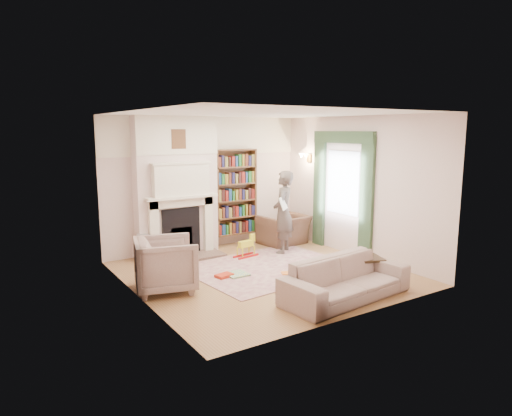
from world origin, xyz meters
TOP-DOWN VIEW (x-y plane):
  - floor at (0.00, 0.00)m, footprint 4.50×4.50m
  - ceiling at (0.00, 0.00)m, footprint 4.50×4.50m
  - wall_back at (0.00, 2.25)m, footprint 4.50×0.00m
  - wall_front at (0.00, -2.25)m, footprint 4.50×0.00m
  - wall_left at (-2.25, 0.00)m, footprint 0.00×4.50m
  - wall_right at (2.25, 0.00)m, footprint 0.00×4.50m
  - fireplace at (-0.75, 2.05)m, footprint 1.70×0.58m
  - bookcase at (0.65, 2.12)m, footprint 1.00×0.24m
  - window at (2.23, 0.40)m, footprint 0.02×0.90m
  - curtain_left at (2.20, -0.30)m, footprint 0.07×0.32m
  - curtain_right at (2.20, 1.10)m, footprint 0.07×0.32m
  - pelmet at (2.19, 0.40)m, footprint 0.09×1.70m
  - wall_sconce at (2.03, 1.50)m, footprint 0.20×0.24m
  - rug at (0.28, 0.25)m, footprint 3.03×2.43m
  - armchair_reading at (1.58, 1.57)m, footprint 1.08×0.97m
  - armchair_left at (-1.78, 0.12)m, footprint 1.14×1.13m
  - sofa at (0.37, -1.68)m, footprint 2.19×1.02m
  - man_reading at (1.13, 0.97)m, footprint 0.74×0.72m
  - newspaper at (0.98, 0.77)m, footprint 0.35×0.33m
  - coffee_table at (1.05, -1.31)m, footprint 0.81×0.67m
  - paraffin_heater at (-1.54, 1.90)m, footprint 0.31×0.31m
  - rocking_horse at (0.28, 1.07)m, footprint 0.54×0.28m
  - board_game at (-0.46, 0.15)m, footprint 0.36×0.36m
  - game_box_lid at (-0.70, 0.18)m, footprint 0.33×0.25m
  - comic_annuals at (0.18, -0.46)m, footprint 0.64×0.67m

SIDE VIEW (x-z plane):
  - floor at x=0.00m, z-range 0.00..0.00m
  - rug at x=0.28m, z-range 0.00..0.01m
  - comic_annuals at x=0.18m, z-range 0.01..0.03m
  - board_game at x=-0.46m, z-range 0.01..0.04m
  - game_box_lid at x=-0.70m, z-range 0.01..0.06m
  - coffee_table at x=1.05m, z-range 0.00..0.45m
  - rocking_horse at x=0.28m, z-range 0.00..0.45m
  - paraffin_heater at x=-1.54m, z-range 0.00..0.55m
  - sofa at x=0.37m, z-range 0.00..0.62m
  - armchair_reading at x=1.58m, z-range 0.00..0.64m
  - armchair_left at x=-1.78m, z-range 0.00..0.85m
  - man_reading at x=1.13m, z-range 0.00..1.71m
  - newspaper at x=0.98m, z-range 0.95..1.21m
  - bookcase at x=0.65m, z-range 0.25..2.10m
  - curtain_left at x=2.20m, z-range 0.00..2.40m
  - curtain_right at x=2.20m, z-range 0.00..2.40m
  - fireplace at x=-0.75m, z-range -0.01..2.79m
  - wall_back at x=0.00m, z-range -0.85..3.65m
  - wall_front at x=0.00m, z-range -0.85..3.65m
  - wall_left at x=-2.25m, z-range -0.85..3.65m
  - wall_right at x=2.25m, z-range -0.85..3.65m
  - window at x=2.23m, z-range 0.80..2.10m
  - wall_sconce at x=2.03m, z-range 1.78..2.02m
  - pelmet at x=2.19m, z-range 2.26..2.50m
  - ceiling at x=0.00m, z-range 2.80..2.80m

